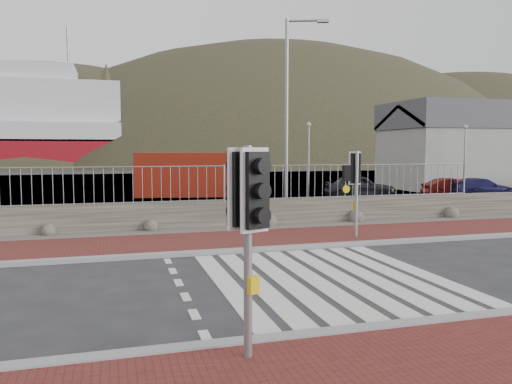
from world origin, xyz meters
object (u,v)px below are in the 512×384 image
object	(u,v)px
shipping_container	(189,174)
car_c	(480,188)
traffic_signal_far	(356,175)
car_a	(360,187)
streetlight	(290,109)
car_b	(454,188)
traffic_signal_near	(248,207)

from	to	relation	value
shipping_container	car_c	xyz separation A→B (m)	(14.93, -6.13, -0.68)
shipping_container	car_c	size ratio (longest dim) A/B	1.54
traffic_signal_far	shipping_container	world-z (taller)	traffic_signal_far
shipping_container	car_a	distance (m)	9.66
streetlight	shipping_container	size ratio (longest dim) A/B	1.24
traffic_signal_far	streetlight	world-z (taller)	streetlight
traffic_signal_far	car_a	world-z (taller)	traffic_signal_far
car_b	streetlight	bearing A→B (deg)	133.33
car_a	car_b	xyz separation A→B (m)	(5.00, -1.36, -0.09)
streetlight	car_b	bearing A→B (deg)	46.14
streetlight	car_b	world-z (taller)	streetlight
shipping_container	car_a	bearing A→B (deg)	-15.60
car_b	car_c	xyz separation A→B (m)	(1.27, -0.51, 0.01)
traffic_signal_far	car_c	distance (m)	15.45
car_a	car_c	distance (m)	6.54
car_a	car_b	bearing A→B (deg)	-89.50
car_b	shipping_container	bearing A→B (deg)	84.87
car_a	car_c	size ratio (longest dim) A/B	0.98
traffic_signal_near	car_c	xyz separation A→B (m)	(17.59, 16.72, -1.40)
car_b	car_c	world-z (taller)	car_c
traffic_signal_far	shipping_container	distance (m)	15.63
streetlight	car_c	size ratio (longest dim) A/B	1.91
traffic_signal_near	car_a	world-z (taller)	traffic_signal_near
traffic_signal_near	car_c	size ratio (longest dim) A/B	0.70
traffic_signal_far	car_b	size ratio (longest dim) A/B	0.79
traffic_signal_far	car_b	world-z (taller)	traffic_signal_far
shipping_container	car_a	xyz separation A→B (m)	(8.66, -4.25, -0.60)
traffic_signal_near	shipping_container	xyz separation A→B (m)	(2.66, 22.84, -0.72)
shipping_container	car_a	world-z (taller)	shipping_container
traffic_signal_near	traffic_signal_far	bearing A→B (deg)	33.31
car_c	streetlight	bearing A→B (deg)	116.77
traffic_signal_far	traffic_signal_near	bearing A→B (deg)	55.14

